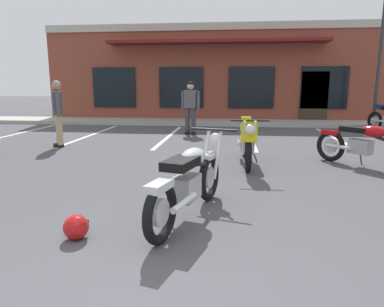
# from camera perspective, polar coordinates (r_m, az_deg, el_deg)

# --- Properties ---
(ground_plane) EXTENTS (80.00, 80.00, 0.00)m
(ground_plane) POSITION_cam_1_polar(r_m,az_deg,el_deg) (6.05, 0.15, -3.81)
(ground_plane) COLOR #47474C
(sidewalk_kerb) EXTENTS (22.00, 1.80, 0.14)m
(sidewalk_kerb) POSITION_cam_1_polar(r_m,az_deg,el_deg) (14.23, 3.73, 5.15)
(sidewalk_kerb) COLOR #A8A59E
(sidewalk_kerb) RESTS_ON ground_plane
(brick_storefront_building) EXTENTS (14.71, 6.64, 4.06)m
(brick_storefront_building) POSITION_cam_1_polar(r_m,az_deg,el_deg) (17.80, 4.36, 12.69)
(brick_storefront_building) COLOR brown
(brick_storefront_building) RESTS_ON ground_plane
(painted_stall_lines) EXTENTS (12.63, 4.80, 0.01)m
(painted_stall_lines) POSITION_cam_1_polar(r_m,az_deg,el_deg) (10.67, 2.86, 2.77)
(painted_stall_lines) COLOR silver
(painted_stall_lines) RESTS_ON ground_plane
(motorcycle_foreground_classic) EXTENTS (0.90, 2.06, 0.98)m
(motorcycle_foreground_classic) POSITION_cam_1_polar(r_m,az_deg,el_deg) (4.11, -0.42, -4.41)
(motorcycle_foreground_classic) COLOR black
(motorcycle_foreground_classic) RESTS_ON ground_plane
(motorcycle_red_sportbike) EXTENTS (0.66, 2.11, 0.98)m
(motorcycle_red_sportbike) POSITION_cam_1_polar(r_m,az_deg,el_deg) (6.93, 8.98, 2.44)
(motorcycle_red_sportbike) COLOR black
(motorcycle_red_sportbike) RESTS_ON ground_plane
(motorcycle_black_cruiser) EXTENTS (1.57, 1.72, 0.98)m
(motorcycle_black_cruiser) POSITION_cam_1_polar(r_m,az_deg,el_deg) (7.36, 26.62, 1.38)
(motorcycle_black_cruiser) COLOR black
(motorcycle_black_cruiser) RESTS_ON ground_plane
(person_in_shorts_foreground) EXTENTS (0.41, 0.57, 1.68)m
(person_in_shorts_foreground) POSITION_cam_1_polar(r_m,az_deg,el_deg) (9.49, -21.18, 6.74)
(person_in_shorts_foreground) COLOR black
(person_in_shorts_foreground) RESTS_ON ground_plane
(person_by_back_row) EXTENTS (0.61, 0.32, 1.68)m
(person_by_back_row) POSITION_cam_1_polar(r_m,az_deg,el_deg) (11.15, -0.26, 8.04)
(person_by_back_row) COLOR black
(person_by_back_row) RESTS_ON ground_plane
(helmet_on_pavement) EXTENTS (0.26, 0.26, 0.26)m
(helmet_on_pavement) POSITION_cam_1_polar(r_m,az_deg,el_deg) (3.85, -18.48, -11.38)
(helmet_on_pavement) COLOR #B71414
(helmet_on_pavement) RESTS_ON ground_plane
(parking_lot_lamp_post) EXTENTS (0.24, 0.76, 5.34)m
(parking_lot_lamp_post) POSITION_cam_1_polar(r_m,az_deg,el_deg) (14.03, 28.96, 17.48)
(parking_lot_lamp_post) COLOR #2D2D33
(parking_lot_lamp_post) RESTS_ON ground_plane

